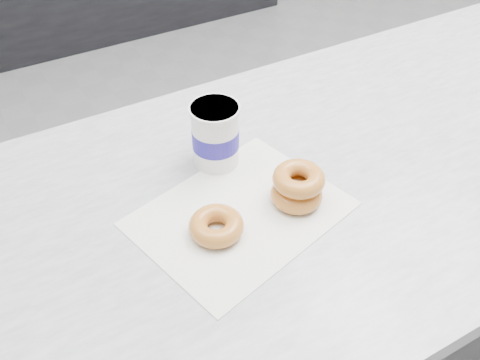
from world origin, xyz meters
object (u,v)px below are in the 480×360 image
object	(u,v)px
coffee_cup	(215,135)
counter	(376,273)
donut_single	(216,226)
donut_stack	(298,187)

from	to	relation	value
coffee_cup	counter	bearing A→B (deg)	-33.25
donut_single	coffee_cup	size ratio (longest dim) A/B	0.74
donut_single	coffee_cup	xyz separation A→B (m)	(0.08, 0.16, 0.05)
donut_single	donut_stack	size ratio (longest dim) A/B	0.83
donut_stack	donut_single	bearing A→B (deg)	-179.84
donut_single	counter	bearing A→B (deg)	5.25
counter	donut_stack	distance (m)	0.58
counter	donut_single	xyz separation A→B (m)	(-0.47, -0.04, 0.47)
counter	coffee_cup	size ratio (longest dim) A/B	24.76
counter	donut_single	bearing A→B (deg)	-174.75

